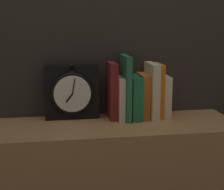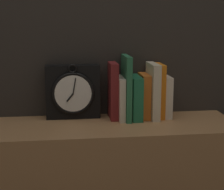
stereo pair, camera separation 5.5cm
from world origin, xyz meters
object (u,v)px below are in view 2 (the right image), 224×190
book_slot5_cream (153,91)px  book_slot0_maroon (113,91)px  book_slot4_orange (144,96)px  book_slot1_cream (120,98)px  book_slot3_green (135,97)px  book_slot2_green (126,88)px  book_slot6_orange (159,91)px  book_slot7_cream (166,96)px  clock (73,92)px

book_slot5_cream → book_slot0_maroon: bearing=174.7°
book_slot0_maroon → book_slot4_orange: book_slot0_maroon is taller
book_slot0_maroon → book_slot1_cream: (0.03, -0.01, -0.03)m
book_slot1_cream → book_slot3_green: bearing=-0.3°
book_slot2_green → book_slot6_orange: 0.14m
book_slot1_cream → book_slot2_green: bearing=-10.7°
book_slot3_green → book_slot7_cream: (0.13, 0.01, -0.00)m
book_slot2_green → book_slot3_green: 0.06m
book_slot1_cream → book_slot6_orange: size_ratio=0.78×
book_slot0_maroon → book_slot1_cream: size_ratio=1.33×
book_slot4_orange → book_slot7_cream: 0.09m
clock → book_slot4_orange: 0.29m
book_slot1_cream → book_slot4_orange: book_slot4_orange is taller
clock → book_slot2_green: book_slot2_green is taller
book_slot2_green → clock: bearing=169.0°
clock → book_slot3_green: 0.26m
book_slot0_maroon → book_slot5_cream: bearing=-5.3°
book_slot4_orange → book_slot1_cream: bearing=-173.8°
book_slot0_maroon → book_slot3_green: size_ratio=1.31×
book_slot3_green → book_slot4_orange: size_ratio=0.96×
clock → book_slot7_cream: bearing=-3.4°
book_slot0_maroon → book_slot6_orange: size_ratio=1.03×
book_slot6_orange → book_slot2_green: bearing=-173.3°
book_slot5_cream → book_slot6_orange: bearing=23.4°
clock → book_slot4_orange: (0.29, -0.03, -0.02)m
book_slot2_green → book_slot3_green: book_slot2_green is taller
book_slot2_green → book_slot7_cream: book_slot2_green is taller
book_slot2_green → book_slot3_green: size_ratio=1.48×
book_slot0_maroon → book_slot5_cream: 0.16m
book_slot1_cream → book_slot7_cream: size_ratio=1.01×
clock → book_slot3_green: clock is taller
book_slot6_orange → book_slot7_cream: size_ratio=1.30×
book_slot3_green → book_slot6_orange: (0.10, 0.01, 0.02)m
book_slot1_cream → book_slot3_green: book_slot3_green is taller
clock → book_slot1_cream: (0.19, -0.04, -0.02)m
book_slot1_cream → book_slot6_orange: (0.16, 0.01, 0.02)m
clock → book_slot5_cream: (0.33, -0.04, 0.00)m
book_slot4_orange → book_slot5_cream: size_ratio=0.80×
clock → book_slot3_green: size_ratio=1.31×
book_slot0_maroon → book_slot1_cream: book_slot0_maroon is taller
book_slot4_orange → book_slot5_cream: 0.04m
book_slot0_maroon → book_slot1_cream: 0.04m
book_slot1_cream → book_slot5_cream: bearing=-0.4°
book_slot1_cream → book_slot2_green: size_ratio=0.67×
book_slot5_cream → book_slot7_cream: (0.06, 0.02, -0.03)m
book_slot2_green → book_slot0_maroon: bearing=160.3°
book_slot0_maroon → book_slot7_cream: 0.22m
book_slot4_orange → book_slot7_cream: book_slot4_orange is taller
book_slot0_maroon → book_slot2_green: size_ratio=0.88×
clock → book_slot4_orange: size_ratio=1.26×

